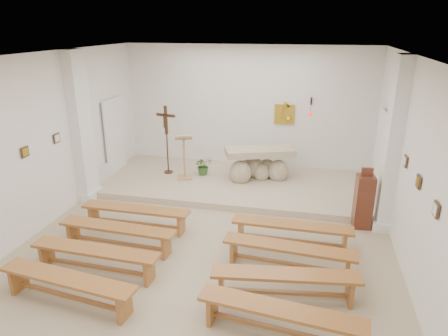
% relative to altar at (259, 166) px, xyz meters
% --- Properties ---
extents(ground, '(7.00, 10.00, 0.00)m').
position_rel_altar_xyz_m(ground, '(-0.53, -3.79, -0.50)').
color(ground, tan).
rests_on(ground, ground).
extents(wall_left, '(0.02, 10.00, 3.50)m').
position_rel_altar_xyz_m(wall_left, '(-4.02, -3.79, 1.25)').
color(wall_left, white).
rests_on(wall_left, ground).
extents(wall_right, '(0.02, 10.00, 3.50)m').
position_rel_altar_xyz_m(wall_right, '(2.96, -3.79, 1.25)').
color(wall_right, white).
rests_on(wall_right, ground).
extents(wall_back, '(7.00, 0.02, 3.50)m').
position_rel_altar_xyz_m(wall_back, '(-0.53, 1.20, 1.25)').
color(wall_back, white).
rests_on(wall_back, ground).
extents(ceiling, '(7.00, 10.00, 0.02)m').
position_rel_altar_xyz_m(ceiling, '(-0.53, -3.79, 2.99)').
color(ceiling, silver).
rests_on(ceiling, wall_back).
extents(sanctuary_platform, '(6.98, 3.00, 0.15)m').
position_rel_altar_xyz_m(sanctuary_platform, '(-0.53, -0.29, -0.43)').
color(sanctuary_platform, '#BAA78F').
rests_on(sanctuary_platform, ground).
extents(pilaster_left, '(0.26, 0.55, 3.50)m').
position_rel_altar_xyz_m(pilaster_left, '(-3.90, -1.79, 1.25)').
color(pilaster_left, white).
rests_on(pilaster_left, ground).
extents(pilaster_right, '(0.26, 0.55, 3.50)m').
position_rel_altar_xyz_m(pilaster_right, '(2.84, -1.79, 1.25)').
color(pilaster_right, white).
rests_on(pilaster_right, ground).
extents(gold_wall_relief, '(0.55, 0.04, 0.55)m').
position_rel_altar_xyz_m(gold_wall_relief, '(0.52, 1.17, 1.15)').
color(gold_wall_relief, gold).
rests_on(gold_wall_relief, wall_back).
extents(sanctuary_lamp, '(0.11, 0.36, 0.44)m').
position_rel_altar_xyz_m(sanctuary_lamp, '(1.22, 0.91, 1.31)').
color(sanctuary_lamp, black).
rests_on(sanctuary_lamp, wall_back).
extents(station_frame_left_mid, '(0.03, 0.20, 0.20)m').
position_rel_altar_xyz_m(station_frame_left_mid, '(-4.00, -3.59, 1.22)').
color(station_frame_left_mid, '#442E1D').
rests_on(station_frame_left_mid, wall_left).
extents(station_frame_left_rear, '(0.03, 0.20, 0.20)m').
position_rel_altar_xyz_m(station_frame_left_rear, '(-4.00, -2.59, 1.22)').
color(station_frame_left_rear, '#442E1D').
rests_on(station_frame_left_rear, wall_left).
extents(station_frame_right_front, '(0.03, 0.20, 0.20)m').
position_rel_altar_xyz_m(station_frame_right_front, '(2.94, -4.59, 1.22)').
color(station_frame_right_front, '#442E1D').
rests_on(station_frame_right_front, wall_right).
extents(station_frame_right_mid, '(0.03, 0.20, 0.20)m').
position_rel_altar_xyz_m(station_frame_right_mid, '(2.94, -3.59, 1.22)').
color(station_frame_right_mid, '#442E1D').
rests_on(station_frame_right_mid, wall_right).
extents(station_frame_right_rear, '(0.03, 0.20, 0.20)m').
position_rel_altar_xyz_m(station_frame_right_rear, '(2.94, -2.59, 1.22)').
color(station_frame_right_rear, '#442E1D').
rests_on(station_frame_right_rear, wall_right).
extents(radiator_left, '(0.10, 0.85, 0.52)m').
position_rel_altar_xyz_m(radiator_left, '(-3.96, -1.09, -0.23)').
color(radiator_left, silver).
rests_on(radiator_left, ground).
extents(radiator_right, '(0.10, 0.85, 0.52)m').
position_rel_altar_xyz_m(radiator_right, '(2.90, -1.09, -0.23)').
color(radiator_right, silver).
rests_on(radiator_right, ground).
extents(altar, '(1.89, 1.24, 0.91)m').
position_rel_altar_xyz_m(altar, '(0.00, 0.00, 0.00)').
color(altar, beige).
rests_on(altar, sanctuary_platform).
extents(lectern, '(0.52, 0.48, 1.22)m').
position_rel_altar_xyz_m(lectern, '(-1.90, -0.41, 0.25)').
color(lectern, tan).
rests_on(lectern, sanctuary_platform).
extents(crucifix_stand, '(0.56, 0.24, 1.85)m').
position_rel_altar_xyz_m(crucifix_stand, '(-2.48, -0.09, 0.72)').
color(crucifix_stand, '#3A2112').
rests_on(crucifix_stand, sanctuary_platform).
extents(potted_plant, '(0.60, 0.59, 0.51)m').
position_rel_altar_xyz_m(potted_plant, '(-1.50, -0.01, -0.09)').
color(potted_plant, '#315A24').
rests_on(potted_plant, sanctuary_platform).
extents(donation_pedestal, '(0.38, 0.38, 1.31)m').
position_rel_altar_xyz_m(donation_pedestal, '(2.43, -1.89, 0.08)').
color(donation_pedestal, brown).
rests_on(donation_pedestal, ground).
extents(bench_left_front, '(2.26, 0.38, 0.48)m').
position_rel_altar_xyz_m(bench_left_front, '(-2.11, -3.01, -0.14)').
color(bench_left_front, '#AB6E31').
rests_on(bench_left_front, ground).
extents(bench_right_front, '(2.26, 0.39, 0.48)m').
position_rel_altar_xyz_m(bench_right_front, '(1.06, -3.01, -0.14)').
color(bench_right_front, '#AB6E31').
rests_on(bench_right_front, ground).
extents(bench_left_second, '(2.27, 0.47, 0.48)m').
position_rel_altar_xyz_m(bench_left_second, '(-2.11, -3.81, -0.14)').
color(bench_left_second, '#AB6E31').
rests_on(bench_left_second, ground).
extents(bench_right_second, '(2.27, 0.52, 0.48)m').
position_rel_altar_xyz_m(bench_right_second, '(1.06, -3.81, -0.14)').
color(bench_right_second, '#AB6E31').
rests_on(bench_right_second, ground).
extents(bench_left_third, '(2.26, 0.45, 0.48)m').
position_rel_altar_xyz_m(bench_left_third, '(-2.11, -4.62, -0.14)').
color(bench_left_third, '#AB6E31').
rests_on(bench_left_third, ground).
extents(bench_right_third, '(2.28, 0.66, 0.48)m').
position_rel_altar_xyz_m(bench_right_third, '(1.06, -4.62, -0.14)').
color(bench_right_third, '#AB6E31').
rests_on(bench_right_third, ground).
extents(bench_left_fourth, '(2.28, 0.64, 0.48)m').
position_rel_altar_xyz_m(bench_left_fourth, '(-2.11, -5.42, -0.14)').
color(bench_left_fourth, '#AB6E31').
rests_on(bench_left_fourth, ground).
extents(bench_right_fourth, '(2.28, 0.62, 0.48)m').
position_rel_altar_xyz_m(bench_right_fourth, '(1.06, -5.42, -0.14)').
color(bench_right_fourth, '#AB6E31').
rests_on(bench_right_fourth, ground).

